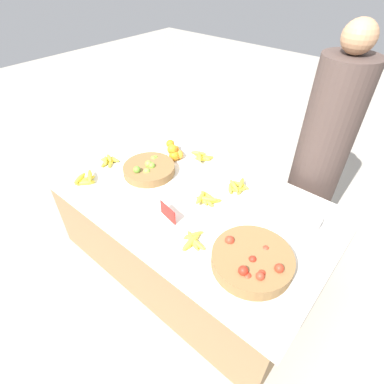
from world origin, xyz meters
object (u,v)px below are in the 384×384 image
at_px(lime_bowl, 149,169).
at_px(tomato_basket, 252,260).
at_px(vendor_person, 320,156).
at_px(price_sign, 168,213).
at_px(metal_bowl, 295,215).

height_order(lime_bowl, tomato_basket, tomato_basket).
bearing_deg(lime_bowl, vendor_person, 41.32).
height_order(tomato_basket, vendor_person, vendor_person).
bearing_deg(price_sign, tomato_basket, 14.03).
height_order(price_sign, vendor_person, vendor_person).
distance_m(lime_bowl, price_sign, 0.52).
xyz_separation_m(metal_bowl, vendor_person, (-0.11, 0.59, 0.10)).
bearing_deg(lime_bowl, price_sign, -30.09).
relative_size(price_sign, vendor_person, 0.09).
bearing_deg(lime_bowl, metal_bowl, 13.15).
xyz_separation_m(lime_bowl, vendor_person, (0.95, 0.83, 0.10)).
bearing_deg(tomato_basket, vendor_person, 94.67).
bearing_deg(tomato_basket, price_sign, -176.79).
relative_size(tomato_basket, price_sign, 2.92).
bearing_deg(vendor_person, tomato_basket, -85.33).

